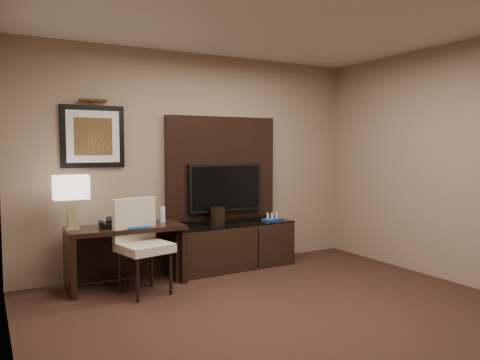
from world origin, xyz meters
TOP-DOWN VIEW (x-y plane):
  - floor at (0.00, 0.00)m, footprint 4.50×5.00m
  - wall_back at (0.00, 2.50)m, footprint 4.50×0.01m
  - wall_left at (-2.25, 0.00)m, footprint 0.01×5.00m
  - desk at (-1.05, 2.10)m, footprint 1.26×0.58m
  - credenza at (0.30, 2.20)m, footprint 1.68×0.51m
  - tv_wall_panel at (0.30, 2.44)m, footprint 1.50×0.12m
  - tv at (0.30, 2.34)m, footprint 1.00×0.08m
  - artwork at (-1.30, 2.48)m, footprint 0.70×0.04m
  - picture_light at (-1.30, 2.44)m, footprint 0.04×0.04m
  - desk_chair at (-0.95, 1.73)m, footprint 0.59×0.65m
  - table_lamp at (-1.60, 2.17)m, footprint 0.34×0.23m
  - desk_phone at (-1.22, 2.09)m, footprint 0.24×0.22m
  - blue_folder at (-0.95, 2.01)m, footprint 0.27×0.34m
  - book at (-0.95, 2.08)m, footprint 0.16×0.04m
  - water_bottle at (-0.60, 2.16)m, footprint 0.07×0.07m
  - ice_bucket at (0.14, 2.23)m, footprint 0.24×0.24m
  - minibar_tray at (0.92, 2.19)m, footprint 0.28×0.21m

SIDE VIEW (x-z plane):
  - floor at x=0.00m, z-range -0.01..0.00m
  - credenza at x=0.30m, z-range 0.00..0.57m
  - desk at x=-1.05m, z-range 0.00..0.67m
  - desk_chair at x=-0.95m, z-range 0.00..1.00m
  - minibar_tray at x=0.92m, z-range 0.57..0.67m
  - blue_folder at x=-0.95m, z-range 0.67..0.69m
  - ice_bucket at x=0.14m, z-range 0.57..0.79m
  - desk_phone at x=-1.22m, z-range 0.67..0.78m
  - water_bottle at x=-0.60m, z-range 0.67..0.85m
  - book at x=-0.95m, z-range 0.67..0.89m
  - table_lamp at x=-1.60m, z-range 0.67..1.19m
  - tv at x=0.30m, z-range 0.72..1.32m
  - tv_wall_panel at x=0.30m, z-range 0.62..1.92m
  - wall_back at x=0.00m, z-range 0.00..2.70m
  - wall_left at x=-2.25m, z-range 0.00..2.70m
  - artwork at x=-1.30m, z-range 1.30..2.00m
  - picture_light at x=-1.30m, z-range 1.90..2.20m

